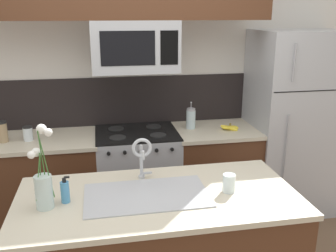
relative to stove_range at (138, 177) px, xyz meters
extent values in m
cube|color=silver|center=(0.30, 0.38, 0.84)|extent=(5.20, 0.10, 2.60)
cube|color=black|center=(0.00, 0.32, 0.69)|extent=(3.53, 0.01, 0.48)
cube|color=#4C2B19|center=(-0.88, 0.00, -0.02)|extent=(1.00, 0.62, 0.88)
cube|color=beige|center=(-0.88, 0.00, 0.43)|extent=(1.03, 0.65, 0.03)
cube|color=#4C2B19|center=(0.77, 0.00, -0.02)|extent=(0.78, 0.62, 0.88)
cube|color=beige|center=(0.77, 0.00, 0.43)|extent=(0.81, 0.65, 0.03)
cube|color=#A8AAAF|center=(0.00, 0.00, -0.01)|extent=(0.76, 0.62, 0.91)
cube|color=black|center=(0.00, 0.00, 0.45)|extent=(0.76, 0.62, 0.01)
cylinder|color=black|center=(-0.18, -0.14, 0.46)|extent=(0.15, 0.15, 0.01)
cylinder|color=black|center=(0.18, -0.14, 0.46)|extent=(0.15, 0.15, 0.01)
cylinder|color=black|center=(-0.18, 0.14, 0.46)|extent=(0.15, 0.15, 0.01)
cylinder|color=black|center=(0.18, 0.14, 0.46)|extent=(0.15, 0.15, 0.01)
cylinder|color=black|center=(-0.27, -0.32, 0.39)|extent=(0.03, 0.02, 0.03)
cylinder|color=black|center=(-0.14, -0.32, 0.39)|extent=(0.03, 0.02, 0.03)
cylinder|color=black|center=(0.00, -0.32, 0.39)|extent=(0.03, 0.02, 0.03)
cylinder|color=black|center=(0.14, -0.32, 0.39)|extent=(0.03, 0.02, 0.03)
cylinder|color=black|center=(0.27, -0.32, 0.39)|extent=(0.03, 0.02, 0.03)
cube|color=#A8AAAF|center=(0.00, -0.02, 1.25)|extent=(0.74, 0.40, 0.44)
cube|color=black|center=(-0.07, -0.22, 1.25)|extent=(0.45, 0.00, 0.28)
cube|color=black|center=(0.27, -0.22, 1.25)|extent=(0.15, 0.00, 0.28)
cube|color=#A8AAAF|center=(1.60, 0.02, 0.46)|extent=(0.88, 0.72, 1.84)
cube|color=black|center=(1.60, -0.34, 0.86)|extent=(0.84, 0.00, 0.01)
cylinder|color=#99999E|center=(1.33, -0.36, 1.12)|extent=(0.01, 0.01, 0.33)
cylinder|color=#99999E|center=(1.33, -0.36, 0.31)|extent=(0.01, 0.01, 0.70)
cylinder|color=#997F5B|center=(-1.17, -0.02, 0.53)|extent=(0.08, 0.08, 0.17)
cylinder|color=black|center=(-1.17, -0.02, 0.63)|extent=(0.08, 0.08, 0.02)
cylinder|color=silver|center=(-0.96, -0.02, 0.51)|extent=(0.08, 0.08, 0.12)
cylinder|color=black|center=(-0.96, -0.02, 0.57)|extent=(0.08, 0.08, 0.01)
ellipsoid|color=yellow|center=(0.88, -0.07, 0.47)|extent=(0.17, 0.12, 0.07)
ellipsoid|color=yellow|center=(0.89, -0.05, 0.47)|extent=(0.18, 0.09, 0.05)
ellipsoid|color=yellow|center=(0.90, -0.07, 0.47)|extent=(0.17, 0.04, 0.05)
ellipsoid|color=yellow|center=(0.90, -0.05, 0.47)|extent=(0.18, 0.08, 0.05)
ellipsoid|color=yellow|center=(0.91, -0.07, 0.47)|extent=(0.17, 0.12, 0.07)
cylinder|color=brown|center=(0.90, -0.06, 0.50)|extent=(0.02, 0.02, 0.03)
cylinder|color=silver|center=(0.54, 0.06, 0.54)|extent=(0.09, 0.09, 0.18)
cylinder|color=#A3A3AA|center=(0.54, 0.06, 0.64)|extent=(0.08, 0.08, 0.02)
cylinder|color=#A3A3AA|center=(0.54, 0.06, 0.67)|extent=(0.01, 0.01, 0.05)
sphere|color=#A3A3AA|center=(0.54, 0.06, 0.71)|extent=(0.02, 0.02, 0.02)
cube|color=beige|center=(0.00, -1.25, 0.43)|extent=(1.74, 0.84, 0.03)
cube|color=#ADAFB5|center=(-0.07, -1.25, 0.45)|extent=(0.76, 0.44, 0.01)
cube|color=#ADAFB5|center=(-0.25, -1.25, 0.37)|extent=(0.30, 0.33, 0.15)
cube|color=#ADAFB5|center=(0.10, -1.25, 0.37)|extent=(0.30, 0.33, 0.15)
cylinder|color=#B7BABF|center=(-0.07, -0.99, 0.46)|extent=(0.04, 0.04, 0.02)
cylinder|color=#B7BABF|center=(-0.07, -0.99, 0.58)|extent=(0.02, 0.02, 0.22)
torus|color=#B7BABF|center=(-0.07, -1.04, 0.69)|extent=(0.13, 0.02, 0.13)
cylinder|color=#B7BABF|center=(-0.07, -1.10, 0.66)|extent=(0.02, 0.02, 0.06)
cube|color=#B7BABF|center=(-0.04, -0.99, 0.48)|extent=(0.07, 0.01, 0.01)
cylinder|color=#4C93C6|center=(-0.56, -1.24, 0.51)|extent=(0.05, 0.05, 0.13)
cylinder|color=black|center=(-0.56, -1.24, 0.59)|extent=(0.02, 0.02, 0.02)
cube|color=black|center=(-0.54, -1.24, 0.61)|extent=(0.03, 0.01, 0.01)
cylinder|color=silver|center=(0.44, -1.29, 0.51)|extent=(0.08, 0.08, 0.12)
cylinder|color=silver|center=(-0.67, -1.29, 0.55)|extent=(0.10, 0.10, 0.20)
cylinder|color=silver|center=(-0.67, -1.29, 0.48)|extent=(0.09, 0.09, 0.06)
cylinder|color=#386B2D|center=(-0.64, -1.29, 0.71)|extent=(0.06, 0.01, 0.39)
sphere|color=white|center=(-0.61, -1.29, 0.90)|extent=(0.05, 0.05, 0.05)
cylinder|color=#386B2D|center=(-0.69, -1.30, 0.65)|extent=(0.05, 0.03, 0.28)
sphere|color=white|center=(-0.71, -1.31, 0.79)|extent=(0.04, 0.04, 0.04)
cylinder|color=#386B2D|center=(-0.66, -1.27, 0.71)|extent=(0.02, 0.03, 0.41)
sphere|color=white|center=(-0.65, -1.26, 0.92)|extent=(0.06, 0.06, 0.06)
cylinder|color=#386B2D|center=(-0.68, -1.27, 0.64)|extent=(0.03, 0.03, 0.27)
sphere|color=white|center=(-0.69, -1.26, 0.78)|extent=(0.05, 0.05, 0.05)
camera|label=1|loc=(-0.33, -3.32, 1.53)|focal=40.00mm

